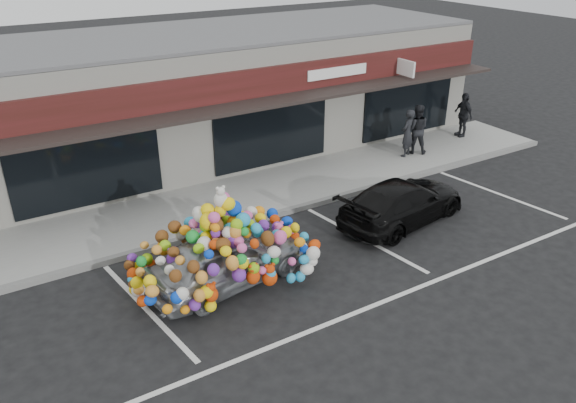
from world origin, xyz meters
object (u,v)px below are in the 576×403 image
toy_car (225,253)px  pedestrian_a (407,133)px  pedestrian_b (416,129)px  black_sedan (402,202)px  pedestrian_c (463,115)px

toy_car → pedestrian_a: bearing=-76.3°
pedestrian_a → pedestrian_b: pedestrian_b is taller
black_sedan → pedestrian_c: bearing=-68.6°
pedestrian_c → pedestrian_b: bearing=-70.7°
pedestrian_b → black_sedan: bearing=80.8°
pedestrian_c → toy_car: bearing=-60.0°
pedestrian_a → pedestrian_b: size_ratio=0.95×
pedestrian_a → black_sedan: bearing=20.5°
pedestrian_c → pedestrian_a: bearing=-70.7°
toy_car → pedestrian_b: (9.38, 3.83, 0.23)m
black_sedan → pedestrian_b: pedestrian_b is taller
toy_car → pedestrian_a: (8.90, 3.76, 0.18)m
toy_car → black_sedan: toy_car is taller
black_sedan → pedestrian_c: size_ratio=2.46×
pedestrian_a → pedestrian_c: (3.31, 0.50, 0.01)m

